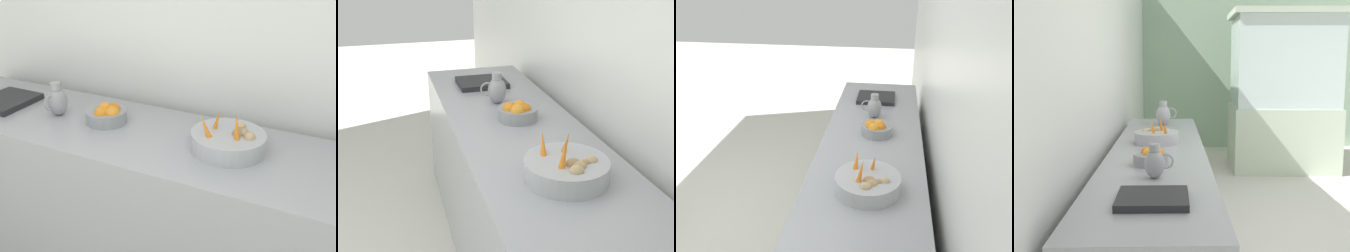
{
  "view_description": "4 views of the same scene",
  "coord_description": "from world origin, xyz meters",
  "views": [
    {
      "loc": [
        0.2,
        0.77,
        1.88
      ],
      "look_at": [
        -1.4,
        -0.02,
        1.04
      ],
      "focal_mm": 43.26,
      "sensor_mm": 36.0,
      "label": 1
    },
    {
      "loc": [
        -0.81,
        1.75,
        1.85
      ],
      "look_at": [
        -1.31,
        0.01,
        1.1
      ],
      "focal_mm": 46.22,
      "sensor_mm": 36.0,
      "label": 2
    },
    {
      "loc": [
        -1.61,
        1.92,
        2.1
      ],
      "look_at": [
        -1.32,
        -0.12,
        1.14
      ],
      "focal_mm": 38.31,
      "sensor_mm": 36.0,
      "label": 3
    },
    {
      "loc": [
        -1.37,
        -3.05,
        1.59
      ],
      "look_at": [
        -1.3,
        0.03,
        1.1
      ],
      "focal_mm": 43.72,
      "sensor_mm": 36.0,
      "label": 4
    }
  ],
  "objects": [
    {
      "name": "tile_wall_left",
      "position": [
        -1.95,
        0.5,
        1.5
      ],
      "size": [
        0.1,
        8.01,
        3.0
      ],
      "primitive_type": "cube",
      "color": "white",
      "rests_on": "ground_plane"
    },
    {
      "name": "prep_counter",
      "position": [
        -1.48,
        0.0,
        0.46
      ],
      "size": [
        0.71,
        3.32,
        0.93
      ],
      "primitive_type": "cube",
      "color": "#9EA0A5",
      "rests_on": "ground_plane"
    },
    {
      "name": "orange_bowl",
      "position": [
        -1.51,
        -0.46,
        0.97
      ],
      "size": [
        0.23,
        0.23,
        0.11
      ],
      "color": "gray",
      "rests_on": "prep_counter"
    },
    {
      "name": "counter_sink_basin",
      "position": [
        -1.46,
        -1.19,
        0.94
      ],
      "size": [
        0.34,
        0.3,
        0.04
      ],
      "primitive_type": "cube",
      "color": "#232326",
      "rests_on": "prep_counter"
    },
    {
      "name": "metal_pitcher_short",
      "position": [
        -1.47,
        -0.78,
        1.02
      ],
      "size": [
        0.17,
        0.12,
        0.2
      ],
      "color": "#939399",
      "rests_on": "prep_counter"
    },
    {
      "name": "vegetable_colander",
      "position": [
        -1.5,
        0.25,
        0.98
      ],
      "size": [
        0.37,
        0.37,
        0.22
      ],
      "color": "#ADAFB5",
      "rests_on": "prep_counter"
    }
  ]
}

